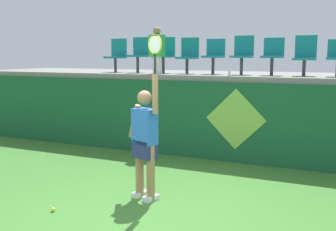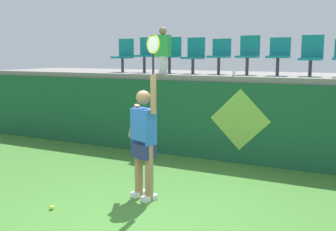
# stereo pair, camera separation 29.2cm
# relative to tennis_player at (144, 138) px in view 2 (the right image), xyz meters

# --- Properties ---
(ground_plane) EXTENTS (40.00, 40.00, 0.00)m
(ground_plane) POSITION_rel_tennis_player_xyz_m (0.29, -0.66, -0.96)
(ground_plane) COLOR #3D752D
(court_back_wall) EXTENTS (13.84, 0.20, 1.67)m
(court_back_wall) POSITION_rel_tennis_player_xyz_m (0.29, 2.77, -0.13)
(court_back_wall) COLOR #195633
(court_back_wall) RESTS_ON ground_plane
(spectator_platform) EXTENTS (13.84, 2.75, 0.12)m
(spectator_platform) POSITION_rel_tennis_player_xyz_m (0.29, 4.10, 0.77)
(spectator_platform) COLOR gray
(spectator_platform) RESTS_ON court_back_wall
(tennis_player) EXTENTS (0.72, 0.38, 2.52)m
(tennis_player) POSITION_rel_tennis_player_xyz_m (0.00, 0.00, 0.00)
(tennis_player) COLOR white
(tennis_player) RESTS_ON ground_plane
(tennis_ball) EXTENTS (0.07, 0.07, 0.07)m
(tennis_ball) POSITION_rel_tennis_player_xyz_m (-0.96, -1.02, -0.93)
(tennis_ball) COLOR #D1E533
(tennis_ball) RESTS_ON ground_plane
(water_bottle) EXTENTS (0.07, 0.07, 0.26)m
(water_bottle) POSITION_rel_tennis_player_xyz_m (0.48, 2.91, 0.96)
(water_bottle) COLOR white
(water_bottle) RESTS_ON spectator_platform
(stadium_chair_0) EXTENTS (0.44, 0.42, 0.85)m
(stadium_chair_0) POSITION_rel_tennis_player_xyz_m (-2.66, 3.55, 1.29)
(stadium_chair_0) COLOR #38383D
(stadium_chair_0) RESTS_ON spectator_platform
(stadium_chair_1) EXTENTS (0.44, 0.42, 0.88)m
(stadium_chair_1) POSITION_rel_tennis_player_xyz_m (-2.02, 3.55, 1.32)
(stadium_chair_1) COLOR #38383D
(stadium_chair_1) RESTS_ON spectator_platform
(stadium_chair_2) EXTENTS (0.44, 0.42, 0.87)m
(stadium_chair_2) POSITION_rel_tennis_player_xyz_m (-1.32, 3.55, 1.31)
(stadium_chair_2) COLOR #38383D
(stadium_chair_2) RESTS_ON spectator_platform
(stadium_chair_3) EXTENTS (0.44, 0.42, 0.84)m
(stadium_chair_3) POSITION_rel_tennis_player_xyz_m (-0.70, 3.55, 1.29)
(stadium_chair_3) COLOR #38383D
(stadium_chair_3) RESTS_ON spectator_platform
(stadium_chair_4) EXTENTS (0.44, 0.42, 0.81)m
(stadium_chair_4) POSITION_rel_tennis_player_xyz_m (-0.06, 3.54, 1.29)
(stadium_chair_4) COLOR #38383D
(stadium_chair_4) RESTS_ON spectator_platform
(stadium_chair_5) EXTENTS (0.44, 0.42, 0.87)m
(stadium_chair_5) POSITION_rel_tennis_player_xyz_m (0.59, 3.55, 1.31)
(stadium_chair_5) COLOR #38383D
(stadium_chair_5) RESTS_ON spectator_platform
(stadium_chair_6) EXTENTS (0.44, 0.42, 0.81)m
(stadium_chair_6) POSITION_rel_tennis_player_xyz_m (1.25, 3.54, 1.29)
(stadium_chair_6) COLOR #38383D
(stadium_chair_6) RESTS_ON spectator_platform
(stadium_chair_7) EXTENTS (0.44, 0.42, 0.85)m
(stadium_chair_7) POSITION_rel_tennis_player_xyz_m (1.91, 3.55, 1.28)
(stadium_chair_7) COLOR #38383D
(stadium_chair_7) RESTS_ON spectator_platform
(spectator_1) EXTENTS (0.34, 0.20, 1.08)m
(spectator_1) POSITION_rel_tennis_player_xyz_m (-1.32, 3.13, 1.39)
(spectator_1) COLOR white
(spectator_1) RESTS_ON spectator_platform
(wall_signage_mount) EXTENTS (1.27, 0.01, 1.56)m
(wall_signage_mount) POSITION_rel_tennis_player_xyz_m (0.70, 2.67, -0.96)
(wall_signage_mount) COLOR #195633
(wall_signage_mount) RESTS_ON ground_plane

